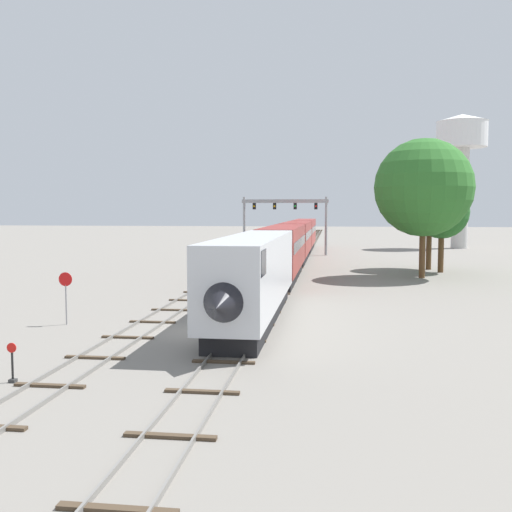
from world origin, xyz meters
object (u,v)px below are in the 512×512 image
Objects in this scene: signal_gantry at (285,212)px; trackside_tree_mid at (442,212)px; switch_stand at (12,368)px; trackside_tree_right at (424,188)px; water_tower at (461,147)px; trackside_tree_left at (430,198)px; passenger_train at (291,244)px; stop_sign at (66,291)px.

trackside_tree_mid is (17.46, -21.31, 0.11)m from signal_gantry.
trackside_tree_mid reaches higher than switch_stand.
trackside_tree_mid is at bearing -50.68° from signal_gantry.
trackside_tree_right is (-2.61, -5.27, 2.25)m from trackside_tree_mid.
water_tower reaches higher than trackside_tree_left.
trackside_tree_right is (14.85, -26.58, 2.35)m from signal_gantry.
passenger_train is at bearing -83.29° from signal_gantry.
trackside_tree_right is (-1.86, -8.05, 0.74)m from trackside_tree_left.
water_tower is (27.33, 18.14, 10.57)m from signal_gantry.
switch_stand is at bearing -99.29° from passenger_train.
water_tower is at bearing 56.06° from passenger_train.
passenger_train is 9.18× the size of trackside_tree_mid.
signal_gantry is 1.38× the size of trackside_tree_mid.
trackside_tree_right is at bearing -105.59° from water_tower.
trackside_tree_left is (14.46, 0.59, 4.95)m from passenger_train.
water_tower is at bearing 63.43° from stop_sign.
trackside_tree_right is at bearing -116.31° from trackside_tree_mid.
signal_gantry is 0.95× the size of trackside_tree_right.
switch_stand is (-32.18, -80.67, -15.99)m from water_tower.
signal_gantry is 34.46m from water_tower.
trackside_tree_left is at bearing -47.96° from signal_gantry.
trackside_tree_right is at bearing 61.28° from switch_stand.
trackside_tree_right is at bearing -60.81° from signal_gantry.
trackside_tree_right is at bearing 48.37° from stop_sign.
trackside_tree_left is 0.85× the size of trackside_tree_right.
trackside_tree_left reaches higher than switch_stand.
water_tower is at bearing 73.84° from trackside_tree_left.
signal_gantry is at bearing 81.53° from stop_sign.
stop_sign is 0.23× the size of trackside_tree_right.
trackside_tree_left is at bearing -106.16° from water_tower.
passenger_train is at bearing -123.94° from water_tower.
stop_sign is (-10.00, -32.89, -0.73)m from passenger_train.
signal_gantry is at bearing 85.57° from switch_stand.
signal_gantry is 25.00m from trackside_tree_left.
trackside_tree_mid reaches higher than signal_gantry.
trackside_tree_left reaches higher than stop_sign.
water_tower is 7.57× the size of stop_sign.
signal_gantry is 0.55× the size of water_tower.
stop_sign is 39.94m from trackside_tree_mid.
switch_stand is at bearing -118.72° from trackside_tree_right.
passenger_train is 27.94× the size of stop_sign.
switch_stand is 41.73m from trackside_tree_right.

